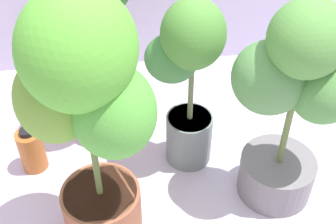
% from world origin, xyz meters
% --- Properties ---
extents(ground_plane, '(8.00, 8.00, 0.00)m').
position_xyz_m(ground_plane, '(0.00, 0.00, 0.00)').
color(ground_plane, silver).
rests_on(ground_plane, ground).
extents(potted_plant_center, '(0.30, 0.25, 0.70)m').
position_xyz_m(potted_plant_center, '(0.02, 0.16, 0.42)').
color(potted_plant_center, slate).
rests_on(potted_plant_center, ground).
extents(potted_plant_front_left, '(0.47, 0.42, 0.90)m').
position_xyz_m(potted_plant_front_left, '(-0.31, -0.14, 0.55)').
color(potted_plant_front_left, '#9A583B').
rests_on(potted_plant_front_left, ground).
extents(potted_plant_front_right, '(0.47, 0.35, 0.79)m').
position_xyz_m(potted_plant_front_right, '(0.32, -0.05, 0.45)').
color(potted_plant_front_right, slate).
rests_on(potted_plant_front_right, ground).
extents(potted_plant_back_left, '(0.42, 0.40, 0.84)m').
position_xyz_m(potted_plant_back_left, '(-0.31, 0.37, 0.51)').
color(potted_plant_back_left, brown).
rests_on(potted_plant_back_left, ground).
extents(nutrient_bottle, '(0.10, 0.10, 0.20)m').
position_xyz_m(nutrient_bottle, '(-0.58, 0.17, 0.09)').
color(nutrient_bottle, '#B76127').
rests_on(nutrient_bottle, ground).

